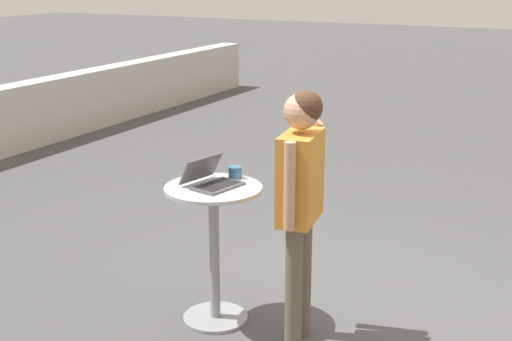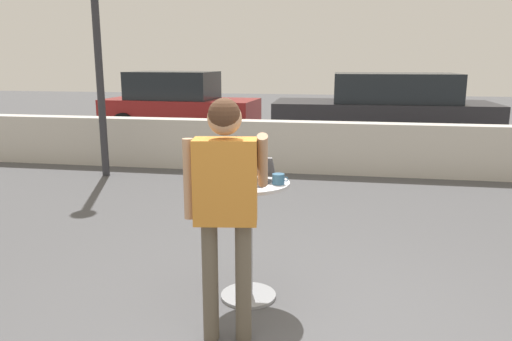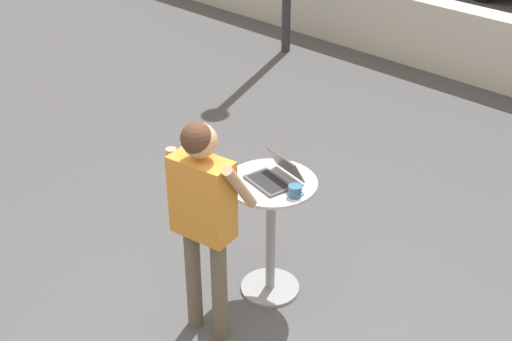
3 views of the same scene
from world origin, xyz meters
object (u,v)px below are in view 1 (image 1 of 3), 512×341
Objects in this scene: coffee_mug at (235,172)px; standing_person at (300,188)px; laptop at (212,180)px; cafe_table at (214,237)px.

standing_person is at bearing -113.92° from coffee_mug.
standing_person is at bearing -93.22° from laptop.
standing_person is (-0.04, -0.66, 0.05)m from laptop.
laptop is 3.12× the size of coffee_mug.
cafe_table is 0.78m from standing_person.
standing_person reaches higher than coffee_mug.
laptop reaches higher than cafe_table.
laptop is (0.01, 0.02, 0.40)m from cafe_table.
coffee_mug is 0.07× the size of standing_person.
standing_person is (-0.03, -0.64, 0.45)m from cafe_table.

